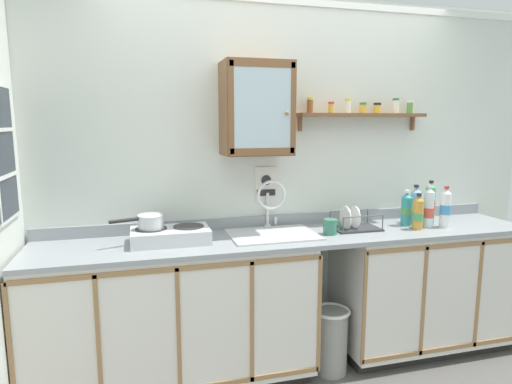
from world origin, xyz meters
TOP-DOWN VIEW (x-y plane):
  - back_wall at (0.00, 0.62)m, footprint 3.99×0.07m
  - lower_cabinet_run at (-0.81, 0.32)m, footprint 1.75×0.57m
  - lower_cabinet_run_right at (1.02, 0.32)m, footprint 1.34×0.57m
  - countertop at (0.00, 0.32)m, footprint 3.35×0.59m
  - backsplash at (0.00, 0.59)m, footprint 3.35×0.02m
  - sink at (-0.15, 0.36)m, footprint 0.57×0.46m
  - hot_plate_stove at (-0.82, 0.34)m, footprint 0.48×0.29m
  - saucepan at (-0.94, 0.36)m, footprint 0.32×0.17m
  - bottle_water_clear_0 at (0.98, 0.27)m, footprint 0.07×0.07m
  - bottle_detergent_teal_1 at (0.86, 0.36)m, footprint 0.08×0.08m
  - bottle_soda_green_2 at (1.06, 0.37)m, footprint 0.07×0.07m
  - bottle_juice_amber_3 at (0.86, 0.24)m, footprint 0.07×0.07m
  - bottle_water_blue_4 at (0.97, 0.42)m, footprint 0.08×0.08m
  - bottle_opaque_white_5 at (1.09, 0.24)m, footprint 0.07×0.07m
  - dish_rack at (0.44, 0.35)m, footprint 0.32×0.22m
  - mug at (0.22, 0.27)m, footprint 0.13×0.09m
  - wall_cabinet at (-0.24, 0.45)m, footprint 0.44×0.33m
  - spice_shelf at (0.57, 0.53)m, footprint 0.96×0.14m
  - warning_sign at (-0.13, 0.59)m, footprint 0.16×0.01m
  - trash_bin at (0.21, 0.19)m, footprint 0.25×0.25m

SIDE VIEW (x-z plane):
  - trash_bin at x=0.21m, z-range 0.01..0.45m
  - lower_cabinet_run at x=-0.81m, z-range 0.00..0.91m
  - lower_cabinet_run_right at x=1.02m, z-range 0.00..0.91m
  - sink at x=-0.15m, z-range 0.67..1.16m
  - countertop at x=0.00m, z-range 0.91..0.94m
  - dish_rack at x=0.44m, z-range 0.89..1.06m
  - backsplash at x=0.00m, z-range 0.94..1.02m
  - hot_plate_stove at x=-0.82m, z-range 0.94..1.03m
  - mug at x=0.22m, z-range 0.94..1.04m
  - bottle_juice_amber_3 at x=0.86m, z-range 0.92..1.18m
  - bottle_detergent_teal_1 at x=0.86m, z-range 0.93..1.18m
  - bottle_water_blue_4 at x=0.97m, z-range 0.93..1.21m
  - bottle_water_clear_0 at x=0.98m, z-range 0.92..1.22m
  - bottle_opaque_white_5 at x=1.09m, z-range 0.93..1.22m
  - saucepan at x=-0.94m, z-range 1.03..1.12m
  - bottle_soda_green_2 at x=1.06m, z-range 0.93..1.24m
  - warning_sign at x=-0.13m, z-range 1.11..1.36m
  - back_wall at x=0.00m, z-range 0.01..2.54m
  - spice_shelf at x=0.57m, z-range 1.62..1.86m
  - wall_cabinet at x=-0.24m, z-range 1.46..2.06m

